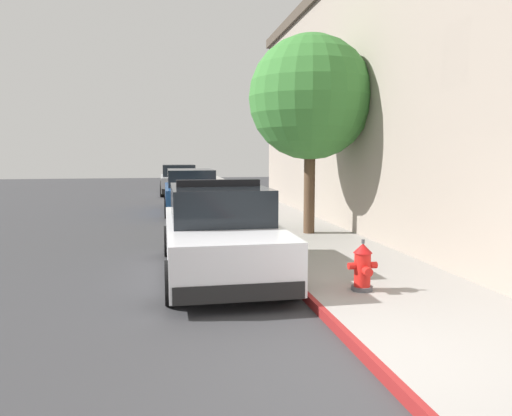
{
  "coord_description": "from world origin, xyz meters",
  "views": [
    {
      "loc": [
        -2.06,
        -4.2,
        2.15
      ],
      "look_at": [
        -0.15,
        5.92,
        1.0
      ],
      "focal_mm": 34.54,
      "sensor_mm": 36.0,
      "label": 1
    }
  ],
  "objects": [
    {
      "name": "sidewalk_pavement",
      "position": [
        1.35,
        10.0,
        0.07
      ],
      "size": [
        2.7,
        60.0,
        0.13
      ],
      "primitive_type": "cube",
      "color": "gray",
      "rests_on": "ground"
    },
    {
      "name": "street_tree",
      "position": [
        1.55,
        7.7,
        3.5
      ],
      "size": [
        3.06,
        3.06,
        4.91
      ],
      "color": "brown",
      "rests_on": "sidewalk_pavement"
    },
    {
      "name": "ground_plane",
      "position": [
        -4.65,
        10.0,
        -0.1
      ],
      "size": [
        32.25,
        60.0,
        0.2
      ],
      "primitive_type": "cube",
      "color": "#353538"
    },
    {
      "name": "parked_car_silver_ahead",
      "position": [
        -1.07,
        13.97,
        0.74
      ],
      "size": [
        1.94,
        4.84,
        1.56
      ],
      "color": "navy",
      "rests_on": "ground"
    },
    {
      "name": "parked_car_dark_far",
      "position": [
        -1.26,
        22.14,
        0.74
      ],
      "size": [
        1.94,
        4.84,
        1.56
      ],
      "color": "#B2B5BA",
      "rests_on": "ground"
    },
    {
      "name": "curb_painted_edge",
      "position": [
        -0.04,
        10.0,
        0.07
      ],
      "size": [
        0.08,
        60.0,
        0.13
      ],
      "primitive_type": "cube",
      "color": "maroon",
      "rests_on": "ground"
    },
    {
      "name": "police_cruiser",
      "position": [
        -1.1,
        4.46,
        0.74
      ],
      "size": [
        1.94,
        4.84,
        1.68
      ],
      "color": "white",
      "rests_on": "ground"
    },
    {
      "name": "fire_hydrant",
      "position": [
        0.8,
        2.48,
        0.48
      ],
      "size": [
        0.44,
        0.4,
        0.76
      ],
      "color": "#4C4C51",
      "rests_on": "sidewalk_pavement"
    },
    {
      "name": "storefront_building",
      "position": [
        6.41,
        8.71,
        3.59
      ],
      "size": [
        7.67,
        18.46,
        7.16
      ],
      "color": "gray",
      "rests_on": "ground"
    }
  ]
}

